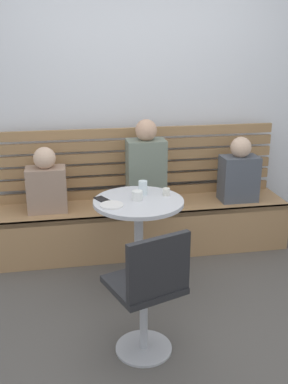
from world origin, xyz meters
name	(u,v)px	position (x,y,z in m)	size (l,w,h in m)	color
ground	(170,323)	(0.00, 0.00, 0.00)	(8.00, 8.00, 0.00)	#514C47
back_wall	(133,87)	(0.00, 1.64, 1.45)	(5.20, 0.10, 2.90)	silver
booth_bench	(141,227)	(0.00, 1.20, 0.22)	(2.70, 0.52, 0.44)	#A87C51
booth_backrest	(136,162)	(0.00, 1.44, 0.78)	(2.65, 0.04, 0.67)	#9A7249
cafe_table	(139,227)	(-0.14, 0.51, 0.52)	(0.68, 0.68, 0.74)	#ADADB2
white_chair	(149,290)	(-0.21, -0.30, 0.46)	(0.51, 0.51, 0.85)	#ADADB2
person_adult	(146,168)	(0.05, 1.19, 0.79)	(0.34, 0.22, 0.78)	slate
person_child_left	(46,184)	(-0.83, 1.20, 0.69)	(0.34, 0.22, 0.57)	#9E7F6B
person_child_middle	(239,173)	(0.92, 1.17, 0.70)	(0.34, 0.22, 0.60)	#4C515B
cup_water_clear	(143,188)	(-0.08, 0.63, 0.80)	(0.07, 0.07, 0.11)	white
cup_ceramic_white	(137,195)	(-0.14, 0.52, 0.78)	(0.08, 0.08, 0.07)	white
cup_espresso_small	(166,192)	(0.09, 0.59, 0.77)	(0.06, 0.06, 0.06)	silver
plate_small	(112,205)	(-0.35, 0.43, 0.75)	(0.17, 0.17, 0.01)	white
phone_on_table	(102,199)	(-0.40, 0.57, 0.74)	(0.07, 0.14, 0.01)	black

